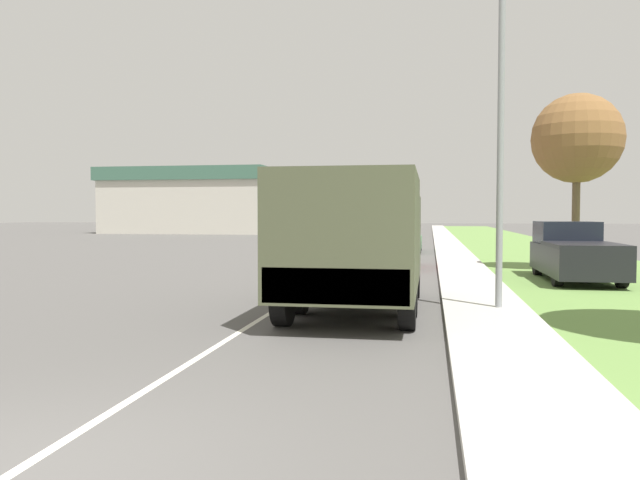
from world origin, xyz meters
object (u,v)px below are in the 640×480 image
at_px(car_third_ahead, 366,230).
at_px(car_fourth_ahead, 379,227).
at_px(car_nearest_ahead, 394,249).
at_px(lamp_post, 491,105).
at_px(car_second_ahead, 405,239).
at_px(pickup_truck, 574,253).
at_px(car_farthest_ahead, 392,224).
at_px(military_truck, 357,236).

bearing_deg(car_third_ahead, car_fourth_ahead, 90.96).
bearing_deg(car_nearest_ahead, car_fourth_ahead, 95.41).
bearing_deg(car_third_ahead, lamp_post, -80.26).
xyz_separation_m(car_second_ahead, car_fourth_ahead, (-4.01, 32.05, -0.05)).
xyz_separation_m(car_second_ahead, pickup_truck, (5.78, -13.72, 0.18)).
xyz_separation_m(pickup_truck, lamp_post, (-3.20, -6.93, 3.50)).
distance_m(car_fourth_ahead, car_farthest_ahead, 16.30).
bearing_deg(pickup_truck, car_farthest_ahead, 98.62).
bearing_deg(car_farthest_ahead, car_nearest_ahead, -86.47).
bearing_deg(military_truck, pickup_truck, 50.40).
distance_m(car_second_ahead, car_fourth_ahead, 32.30).
height_order(car_nearest_ahead, pickup_truck, pickup_truck).
relative_size(car_fourth_ahead, car_farthest_ahead, 1.02).
height_order(car_second_ahead, car_third_ahead, car_third_ahead).
height_order(car_fourth_ahead, car_farthest_ahead, car_farthest_ahead).
height_order(car_second_ahead, pickup_truck, pickup_truck).
relative_size(car_second_ahead, car_fourth_ahead, 0.95).
height_order(car_nearest_ahead, car_third_ahead, car_third_ahead).
bearing_deg(car_third_ahead, car_second_ahead, -76.97).
xyz_separation_m(car_farthest_ahead, pickup_truck, (9.41, -62.06, 0.22)).
distance_m(car_nearest_ahead, car_third_ahead, 26.23).
height_order(military_truck, car_nearest_ahead, military_truck).
xyz_separation_m(car_nearest_ahead, car_third_ahead, (-3.70, 25.97, 0.03)).
xyz_separation_m(car_nearest_ahead, pickup_truck, (5.83, -3.93, 0.15)).
bearing_deg(pickup_truck, car_second_ahead, 112.85).
bearing_deg(pickup_truck, car_third_ahead, 107.67).
height_order(car_third_ahead, lamp_post, lamp_post).
bearing_deg(car_third_ahead, car_farthest_ahead, 89.79).
distance_m(car_third_ahead, car_farthest_ahead, 32.16).
height_order(car_third_ahead, car_fourth_ahead, car_third_ahead).
bearing_deg(car_fourth_ahead, car_third_ahead, -89.04).
relative_size(military_truck, car_second_ahead, 1.47).
height_order(military_truck, lamp_post, lamp_post).
relative_size(car_fourth_ahead, pickup_truck, 0.94).
distance_m(car_nearest_ahead, pickup_truck, 7.03).
xyz_separation_m(military_truck, car_farthest_ahead, (-3.43, 69.29, -0.96)).
relative_size(car_nearest_ahead, car_farthest_ahead, 0.83).
bearing_deg(car_nearest_ahead, military_truck, -90.77).
height_order(car_farthest_ahead, pickup_truck, pickup_truck).
distance_m(car_fourth_ahead, pickup_truck, 46.80).
bearing_deg(military_truck, car_second_ahead, 89.46).
bearing_deg(car_second_ahead, lamp_post, -82.88).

